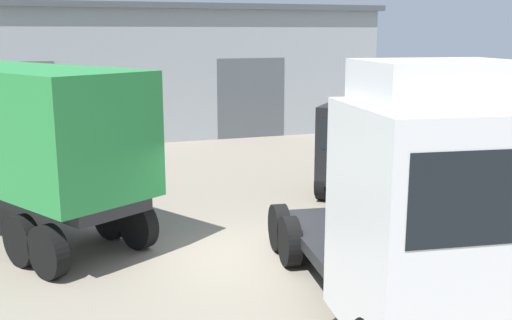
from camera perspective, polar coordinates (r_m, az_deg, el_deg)
ground_plane at (r=13.12m, az=-1.54°, el=-9.07°), size 60.00×60.00×0.00m
warehouse_building at (r=29.25m, az=-11.98°, el=8.40°), size 23.18×7.10×5.97m
tractor_unit_white at (r=9.26m, az=15.48°, el=-5.20°), size 3.38×6.86×4.36m
flatbed_truck_black at (r=18.50m, az=11.04°, el=1.17°), size 6.94×7.52×2.72m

